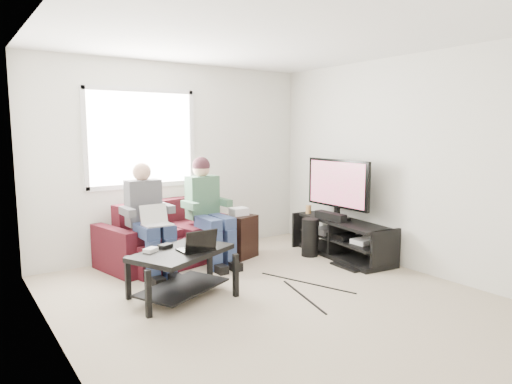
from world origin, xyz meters
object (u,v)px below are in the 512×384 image
Objects in this scene: sofa at (171,240)px; tv at (338,185)px; coffee_table at (182,263)px; subwoofer at (310,237)px; tv_stand at (342,240)px; end_table at (239,235)px.

sofa is 2.32m from tv.
tv is (2.44, 0.27, 0.60)m from coffee_table.
tv reaches higher than subwoofer.
coffee_table is 0.74× the size of tv_stand.
subwoofer is at bearing 150.40° from tv.
tv is 1.49m from end_table.
subwoofer reaches higher than coffee_table.
coffee_table is (-0.43, -1.24, 0.07)m from sofa.
sofa is at bearing 152.07° from tv_stand.
sofa is at bearing 155.08° from subwoofer.
coffee_table is 1.74× the size of end_table.
tv_stand is at bearing -41.18° from subwoofer.
tv_stand is 1.43× the size of tv.
sofa is 1.86m from subwoofer.
coffee_table is 2.52m from tv.
coffee_table is 2.45m from tv_stand.
subwoofer is at bearing -32.58° from end_table.
tv_stand is 0.43m from subwoofer.
sofa reaches higher than tv_stand.
end_table is (1.30, 0.97, -0.07)m from coffee_table.
tv is 1.64× the size of end_table.
sofa is 0.91m from end_table.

